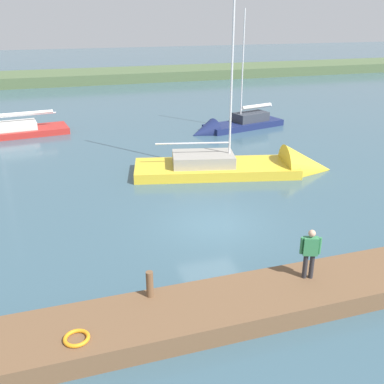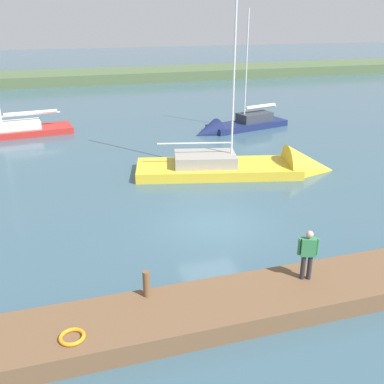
% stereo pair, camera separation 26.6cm
% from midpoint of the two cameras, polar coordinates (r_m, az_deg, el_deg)
% --- Properties ---
extents(ground_plane, '(200.00, 200.00, 0.00)m').
position_cam_midpoint_polar(ground_plane, '(18.34, 2.28, -4.15)').
color(ground_plane, '#385666').
extents(far_shoreline, '(180.00, 8.00, 2.40)m').
position_cam_midpoint_polar(far_shoreline, '(59.49, -12.52, 13.69)').
color(far_shoreline, '#4C603D').
rests_on(far_shoreline, ground_plane).
extents(dock_pier, '(24.92, 2.25, 0.60)m').
position_cam_midpoint_polar(dock_pier, '(13.71, 10.69, -12.99)').
color(dock_pier, brown).
rests_on(dock_pier, ground_plane).
extents(mooring_post_far, '(0.21, 0.21, 0.79)m').
position_cam_midpoint_polar(mooring_post_far, '(12.84, -6.03, -11.63)').
color(mooring_post_far, brown).
rests_on(mooring_post_far, dock_pier).
extents(life_ring_buoy, '(0.66, 0.66, 0.10)m').
position_cam_midpoint_polar(life_ring_buoy, '(11.89, -15.19, -17.60)').
color(life_ring_buoy, orange).
rests_on(life_ring_buoy, dock_pier).
extents(sailboat_mid_channel, '(11.05, 5.29, 13.55)m').
position_cam_midpoint_polar(sailboat_mid_channel, '(24.45, 7.74, 2.79)').
color(sailboat_mid_channel, gold).
rests_on(sailboat_mid_channel, ground_plane).
extents(sailboat_near_dock, '(7.87, 3.79, 9.32)m').
position_cam_midpoint_polar(sailboat_near_dock, '(33.35, 4.74, 8.16)').
color(sailboat_near_dock, navy).
rests_on(sailboat_near_dock, ground_plane).
extents(person_on_dock, '(0.59, 0.36, 1.61)m').
position_cam_midpoint_polar(person_on_dock, '(13.72, 14.32, -7.32)').
color(person_on_dock, '#28282D').
rests_on(person_on_dock, dock_pier).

